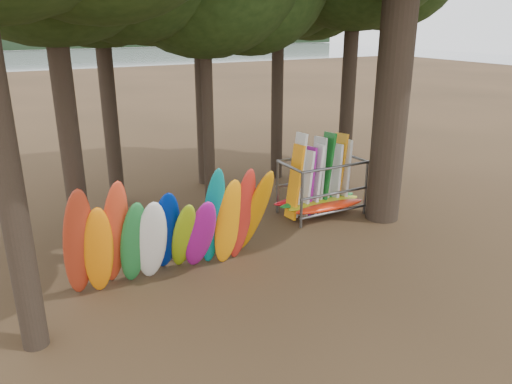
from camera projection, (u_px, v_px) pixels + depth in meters
name	position (u px, v px, depth m)	size (l,w,h in m)	color
ground	(292.00, 251.00, 14.45)	(120.00, 120.00, 0.00)	#47331E
lake	(46.00, 70.00, 64.42)	(160.00, 160.00, 0.00)	gray
far_shore	(16.00, 40.00, 105.40)	(160.00, 4.00, 4.00)	black
kayak_row	(173.00, 232.00, 12.43)	(5.43, 1.93, 3.18)	#B3331B
storage_rack	(321.00, 188.00, 16.97)	(3.17, 1.55, 2.84)	slate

